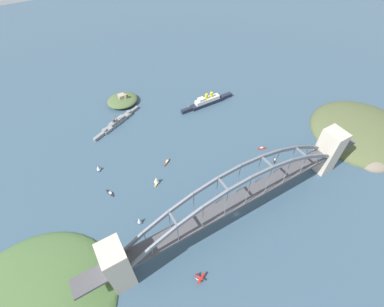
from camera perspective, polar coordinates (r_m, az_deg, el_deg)
The scene contains 14 objects.
ground_plane at distance 260.07m, azimuth 9.31°, elevation -12.45°, with size 1400.00×1400.00×0.00m, color #385166.
harbor_arch_bridge at distance 237.52m, azimuth 10.09°, elevation -9.17°, with size 285.08×20.04×64.13m.
headland_east_shore at distance 383.02m, azimuth 32.27°, elevation 3.40°, with size 118.56×122.15×31.61m.
ocean_liner at distance 366.98m, azimuth 3.25°, elevation 10.90°, with size 77.87×8.86×16.93m.
naval_cruiser at distance 349.25m, azimuth -15.56°, elevation 6.36°, with size 69.55×35.30×16.18m.
fort_island_mid_harbor at distance 380.61m, azimuth -14.44°, elevation 10.82°, with size 40.39×36.58×14.16m.
seaplane_taxiing_near_bridge at distance 231.38m, azimuth 1.74°, elevation -24.76°, with size 9.51×7.98×4.97m.
small_boat_0 at distance 275.29m, azimuth -7.52°, elevation -5.56°, with size 8.28×8.48×9.57m.
small_boat_1 at distance 253.71m, azimuth -11.06°, elevation -13.68°, with size 5.52×6.14×8.00m.
small_boat_2 at distance 316.98m, azimuth 14.51°, elevation 1.09°, with size 9.76×4.47×2.23m.
small_boat_3 at distance 300.62m, azimuth -19.12°, elevation -2.89°, with size 4.86×7.67×7.41m.
small_boat_4 at distance 308.02m, azimuth 17.01°, elevation -1.37°, with size 6.43×7.41×2.27m.
small_boat_5 at distance 294.09m, azimuth -5.33°, elevation -1.80°, with size 10.47×7.53×2.25m.
small_boat_6 at distance 280.09m, azimuth -16.85°, elevation -7.98°, with size 4.99×11.15×2.05m.
Camera 1 is at (-101.20, -89.54, 222.21)m, focal length 25.33 mm.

